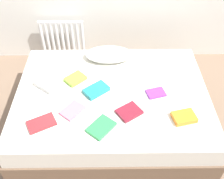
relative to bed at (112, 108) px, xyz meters
name	(u,v)px	position (x,y,z in m)	size (l,w,h in m)	color
ground_plane	(112,122)	(0.00, 0.00, -0.25)	(8.00, 8.00, 0.00)	#7F6651
bed	(112,108)	(0.00, 0.00, 0.00)	(2.00, 1.50, 0.50)	brown
radiator	(62,38)	(-0.67, 1.20, 0.12)	(0.60, 0.04, 0.51)	white
pillow	(109,54)	(-0.03, 0.55, 0.31)	(0.54, 0.31, 0.12)	white
textbook_maroon	(129,112)	(0.16, -0.29, 0.27)	(0.21, 0.17, 0.03)	maroon
textbook_orange	(184,117)	(0.66, -0.37, 0.28)	(0.21, 0.15, 0.05)	orange
textbook_purple	(156,93)	(0.44, -0.04, 0.26)	(0.18, 0.13, 0.02)	purple
textbook_pink	(73,110)	(-0.38, -0.26, 0.27)	(0.21, 0.15, 0.03)	pink
textbook_red	(42,123)	(-0.64, -0.41, 0.27)	(0.25, 0.15, 0.03)	red
textbook_lime	(75,79)	(-0.39, 0.18, 0.27)	(0.20, 0.15, 0.04)	#8CC638
textbook_teal	(96,90)	(-0.16, 0.00, 0.28)	(0.24, 0.15, 0.05)	teal
textbook_white	(47,84)	(-0.67, 0.09, 0.28)	(0.24, 0.16, 0.05)	white
textbook_green	(101,127)	(-0.10, -0.47, 0.27)	(0.24, 0.17, 0.03)	green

